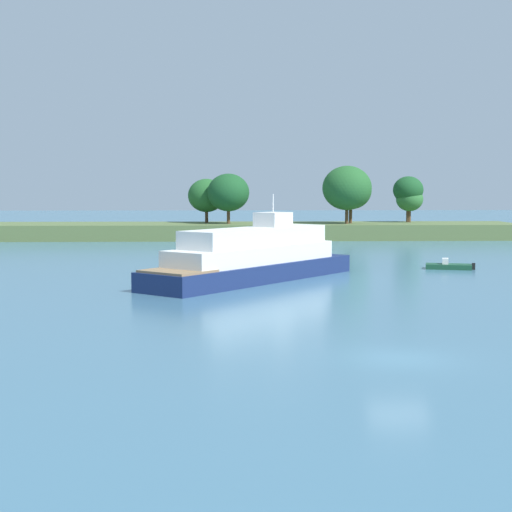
# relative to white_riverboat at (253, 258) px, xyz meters

# --- Properties ---
(ground_plane) EXTENTS (400.00, 400.00, 0.00)m
(ground_plane) POSITION_rel_white_riverboat_xyz_m (5.08, -26.83, -1.72)
(ground_plane) COLOR teal
(treeline_island) EXTENTS (94.02, 11.51, 9.78)m
(treeline_island) POSITION_rel_white_riverboat_xyz_m (-6.92, 47.43, 0.91)
(treeline_island) COLOR #566B3D
(treeline_island) RESTS_ON ground
(white_riverboat) EXTENTS (16.53, 18.58, 6.45)m
(white_riverboat) POSITION_rel_white_riverboat_xyz_m (0.00, 0.00, 0.00)
(white_riverboat) COLOR navy
(white_riverboat) RESTS_ON ground
(fishing_skiff) EXTENTS (4.22, 2.66, 0.92)m
(fishing_skiff) POSITION_rel_white_riverboat_xyz_m (16.97, 7.68, -1.48)
(fishing_skiff) COLOR #19472D
(fishing_skiff) RESTS_ON ground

